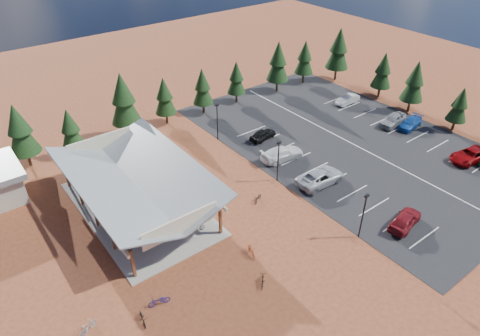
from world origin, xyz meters
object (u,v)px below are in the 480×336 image
bike_4 (197,228)px  car_4 (263,135)px  bike_pavilion (135,179)px  car_9 (348,99)px  lamp_post_0 (363,213)px  trash_bin_0 (204,193)px  bike_7 (134,163)px  bike_3 (99,190)px  bike_1 (110,219)px  bike_16 (258,198)px  bike_2 (103,195)px  car_6 (470,155)px  car_0 (405,220)px  bike_11 (251,250)px  car_2 (320,177)px  bike_9 (87,328)px  bike_12 (262,281)px  bike_5 (164,214)px  car_3 (282,153)px  lamp_post_2 (217,120)px  bike_14 (215,195)px  car_7 (410,123)px  bike_6 (155,183)px  bike_8 (143,318)px  car_8 (393,120)px  lamp_post_1 (278,159)px  bike_10 (159,301)px  trash_bin_1 (211,186)px  bike_0 (136,243)px

bike_4 → car_4: 19.80m
bike_pavilion → car_9: bike_pavilion is taller
lamp_post_0 → trash_bin_0: 17.10m
lamp_post_0 → bike_7: (-11.85, 24.64, -2.35)m
bike_3 → bike_4: bearing=-173.3°
bike_1 → bike_16: size_ratio=0.92×
bike_7 → bike_2: bearing=113.8°
lamp_post_0 → car_9: bearing=42.9°
car_6 → car_0: bearing=-72.5°
bike_11 → car_2: size_ratio=0.29×
bike_2 → car_9: bearing=-97.2°
bike_9 → bike_12: bearing=-131.5°
car_6 → bike_9: bearing=-86.7°
bike_7 → bike_5: bearing=159.5°
bike_3 → car_3: bearing=-125.8°
lamp_post_2 → bike_14: 13.23m
car_2 → lamp_post_0: bearing=159.3°
car_7 → bike_1: bearing=-107.6°
trash_bin_0 → bike_4: 5.87m
car_2 → car_9: size_ratio=1.43×
bike_9 → bike_6: bearing=-66.6°
trash_bin_0 → car_4: size_ratio=0.22×
bike_8 → car_7: (44.59, 6.36, 0.28)m
bike_9 → car_3: 29.99m
bike_3 → bike_4: size_ratio=0.97×
bike_11 → car_8: (31.89, 7.77, 0.35)m
bike_2 → car_0: car_0 is taller
bike_3 → bike_5: bearing=-172.9°
lamp_post_1 → bike_3: 20.23m
bike_2 → bike_10: (-1.94, -16.26, -0.10)m
bike_3 → bike_7: size_ratio=0.91×
bike_1 → bike_11: 14.83m
bike_9 → car_4: car_4 is taller
lamp_post_0 → car_8: size_ratio=1.06×
bike_8 → car_3: size_ratio=0.30×
bike_pavilion → trash_bin_1: bike_pavilion is taller
bike_9 → car_2: 28.58m
trash_bin_0 → car_9: bearing=11.4°
car_8 → lamp_post_2: bearing=-124.2°
lamp_post_0 → bike_2: size_ratio=2.80×
bike_0 → bike_3: bike_0 is taller
bike_pavilion → bike_12: bearing=-76.7°
bike_14 → trash_bin_1: bearing=68.0°
bike_pavilion → car_7: 39.13m
bike_7 → car_7: size_ratio=0.37×
bike_5 → bike_9: bike_5 is taller
bike_1 → car_3: (21.95, -1.55, 0.27)m
car_6 → bike_6: bearing=-109.9°
bike_8 → bike_16: size_ratio=0.97×
trash_bin_0 → car_3: car_3 is taller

